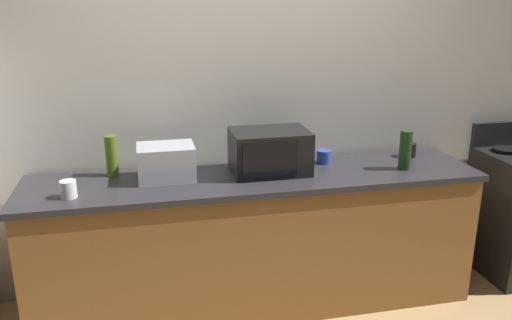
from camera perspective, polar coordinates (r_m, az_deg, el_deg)
The scene contains 9 objects.
back_wall at distance 3.51m, azimuth -1.46°, elevation 7.41°, with size 6.40×0.10×2.70m, color beige.
counter_run at distance 3.41m, azimuth 0.00°, elevation -8.83°, with size 2.84×0.64×0.90m.
microwave at distance 3.26m, azimuth 1.51°, elevation 0.94°, with size 0.48×0.35×0.27m.
toaster_oven at distance 3.19m, azimuth -9.83°, elevation -0.23°, with size 0.34×0.26×0.21m, color #B7BABF.
bottle_wine at distance 3.45m, azimuth 16.08°, elevation 1.05°, with size 0.08×0.08×0.25m, color #1E3F19.
bottle_olive_oil at distance 3.32m, azimuth -15.57°, elevation 0.43°, with size 0.07×0.07×0.26m, color #4C6B19.
mug_black at distance 3.76m, azimuth 16.50°, elevation 1.08°, with size 0.09×0.09×0.10m, color black.
mug_blue at distance 3.50m, azimuth 7.48°, elevation 0.37°, with size 0.10×0.10×0.09m, color #2D4CB2.
mug_white at distance 3.04m, azimuth -19.90°, elevation -3.04°, with size 0.09×0.09×0.10m, color white.
Camera 1 is at (-0.66, -2.59, 1.96)m, focal length 36.44 mm.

